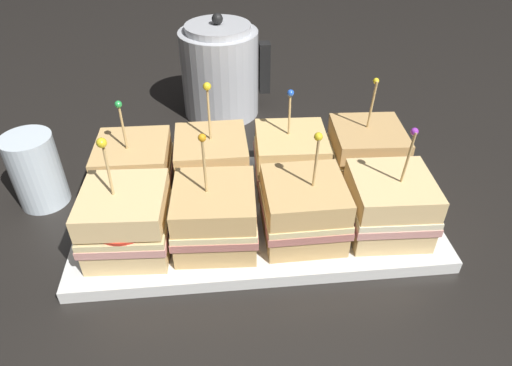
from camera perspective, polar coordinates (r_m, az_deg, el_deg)
ground_plane at (r=0.66m, az=-0.00°, el=-4.35°), size 6.00×6.00×0.00m
serving_platter at (r=0.65m, az=-0.00°, el=-3.76°), size 0.49×0.26×0.02m
sandwich_front_far_left at (r=0.58m, az=-15.83°, el=-4.62°), size 0.11×0.11×0.16m
sandwich_front_center_left at (r=0.57m, az=-5.13°, el=-4.15°), size 0.11×0.11×0.16m
sandwich_front_center_right at (r=0.58m, az=5.96°, el=-3.33°), size 0.11×0.11×0.16m
sandwich_front_far_right at (r=0.61m, az=16.25°, el=-2.64°), size 0.11×0.11×0.16m
sandwich_back_far_left at (r=0.67m, az=-14.87°, el=1.75°), size 0.11×0.11×0.15m
sandwich_back_center_left at (r=0.66m, az=-5.51°, el=2.35°), size 0.11×0.11×0.17m
sandwich_back_center_right at (r=0.67m, az=4.33°, el=3.03°), size 0.11×0.11×0.15m
sandwich_back_far_right at (r=0.70m, az=13.54°, el=3.50°), size 0.11×0.11×0.16m
kettle_steel at (r=0.89m, az=-4.46°, el=13.75°), size 0.17×0.14×0.19m
drinking_glass at (r=0.73m, az=-25.78°, el=1.41°), size 0.07×0.07×0.11m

